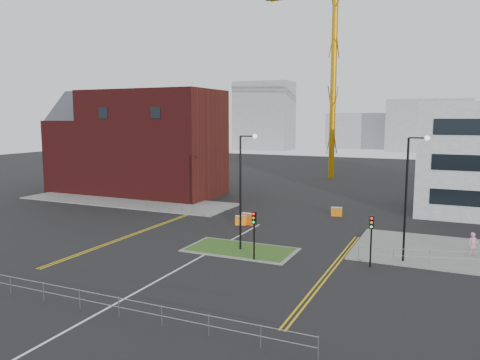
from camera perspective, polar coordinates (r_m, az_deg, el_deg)
The scene contains 24 objects.
ground at distance 31.57m, azimuth -9.47°, elevation -11.72°, with size 200.00×200.00×0.00m, color black.
pavement_left at distance 60.29m, azimuth -13.67°, elevation -2.49°, with size 28.00×8.00×0.12m, color slate.
island_kerb at distance 37.30m, azimuth 0.05°, elevation -8.51°, with size 8.60×4.60×0.08m, color slate.
grass_island at distance 37.30m, azimuth 0.05°, elevation -8.48°, with size 8.00×4.00×0.12m, color #2B4F1A.
brick_building at distance 66.06m, azimuth -12.69°, elevation 4.34°, with size 24.20×10.07×14.24m.
tower_crane at distance 81.36m, azimuth 15.62°, elevation 17.79°, with size 52.75×7.25×36.36m.
streetlamp_island at distance 36.09m, azimuth 0.37°, elevation -0.32°, with size 1.46×0.36×9.18m.
streetlamp_right_near at distance 35.11m, azimuth 19.97°, elevation -1.01°, with size 1.46×0.36×9.18m.
traffic_light_island at distance 34.10m, azimuth 1.73°, elevation -5.66°, with size 0.28×0.33×3.65m.
traffic_light_right at distance 33.90m, azimuth 15.72°, elevation -6.03°, with size 0.28×0.33×3.65m.
railing_front at distance 26.85m, azimuth -16.85°, elevation -13.69°, with size 24.05×0.05×1.10m.
railing_left at distance 51.80m, azimuth -8.55°, elevation -3.22°, with size 6.05×0.05×1.10m.
centre_line at distance 33.15m, azimuth -7.52°, elevation -10.72°, with size 0.15×30.00×0.01m, color silver.
yellow_left_a at distance 44.41m, azimuth -11.98°, elevation -6.09°, with size 0.12×24.00×0.01m, color gold.
yellow_left_b at distance 44.24m, azimuth -11.66°, elevation -6.14°, with size 0.12×24.00×0.01m, color gold.
yellow_right_a at distance 33.17m, azimuth 10.68°, elevation -10.77°, with size 0.12×20.00×0.01m, color gold.
yellow_right_b at distance 33.11m, azimuth 11.20°, elevation -10.82°, with size 0.12×20.00×0.01m, color gold.
skyline_a at distance 155.40m, azimuth 2.96°, elevation 7.81°, with size 18.00×12.00×22.00m, color gray.
skyline_b at distance 154.83m, azimuth 21.99°, elevation 6.16°, with size 24.00×12.00×16.00m, color gray.
skyline_d at distance 166.57m, azimuth 15.89°, elevation 5.79°, with size 30.00×12.00×12.00m, color gray.
pedestrian at distance 39.26m, azimuth 26.53°, elevation -7.12°, with size 0.70×0.46×1.92m, color pink.
barrier_left at distance 45.86m, azimuth 1.00°, elevation -4.71°, with size 1.40×0.64×1.13m.
barrier_mid at distance 45.68m, azimuth 0.10°, elevation -4.90°, with size 1.16×0.72×0.93m.
barrier_right at distance 50.80m, azimuth 11.69°, elevation -3.76°, with size 1.20×0.57×0.97m.
Camera 1 is at (16.75, -24.66, 10.38)m, focal length 35.00 mm.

